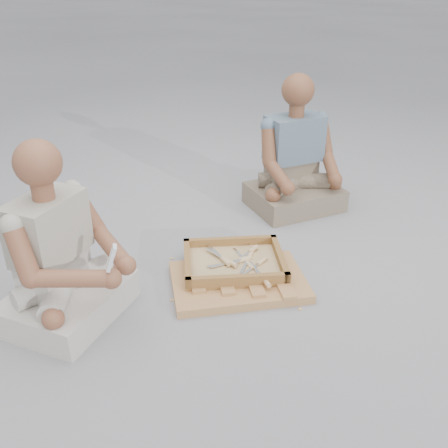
# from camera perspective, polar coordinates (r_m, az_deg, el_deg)

# --- Properties ---
(ground) EXTENTS (60.00, 60.00, 0.00)m
(ground) POSITION_cam_1_polar(r_m,az_deg,el_deg) (2.33, 2.00, -8.29)
(ground) COLOR #929397
(ground) RESTS_ON ground
(carved_panel) EXTENTS (0.72, 0.58, 0.04)m
(carved_panel) POSITION_cam_1_polar(r_m,az_deg,el_deg) (2.39, 1.66, -6.61)
(carved_panel) COLOR #AE7043
(carved_panel) RESTS_ON ground
(tool_tray) EXTENTS (0.55, 0.48, 0.06)m
(tool_tray) POSITION_cam_1_polar(r_m,az_deg,el_deg) (2.45, 1.14, -4.45)
(tool_tray) COLOR brown
(tool_tray) RESTS_ON carved_panel
(chisel_0) EXTENTS (0.06, 0.22, 0.02)m
(chisel_0) POSITION_cam_1_polar(r_m,az_deg,el_deg) (2.50, 2.95, -3.65)
(chisel_0) COLOR silver
(chisel_0) RESTS_ON tool_tray
(chisel_1) EXTENTS (0.12, 0.20, 0.02)m
(chisel_1) POSITION_cam_1_polar(r_m,az_deg,el_deg) (2.32, 4.60, -6.35)
(chisel_1) COLOR silver
(chisel_1) RESTS_ON tool_tray
(chisel_2) EXTENTS (0.12, 0.20, 0.02)m
(chisel_2) POSITION_cam_1_polar(r_m,az_deg,el_deg) (2.52, 3.08, -3.09)
(chisel_2) COLOR silver
(chisel_2) RESTS_ON tool_tray
(chisel_3) EXTENTS (0.21, 0.11, 0.02)m
(chisel_3) POSITION_cam_1_polar(r_m,az_deg,el_deg) (2.45, 1.71, -4.29)
(chisel_3) COLOR silver
(chisel_3) RESTS_ON tool_tray
(chisel_4) EXTENTS (0.13, 0.20, 0.02)m
(chisel_4) POSITION_cam_1_polar(r_m,az_deg,el_deg) (2.44, 2.76, -4.55)
(chisel_4) COLOR silver
(chisel_4) RESTS_ON tool_tray
(chisel_5) EXTENTS (0.14, 0.19, 0.02)m
(chisel_5) POSITION_cam_1_polar(r_m,az_deg,el_deg) (2.44, 4.04, -4.52)
(chisel_5) COLOR silver
(chisel_5) RESTS_ON tool_tray
(chisel_6) EXTENTS (0.14, 0.19, 0.02)m
(chisel_6) POSITION_cam_1_polar(r_m,az_deg,el_deg) (2.45, -0.05, -4.07)
(chisel_6) COLOR silver
(chisel_6) RESTS_ON tool_tray
(chisel_7) EXTENTS (0.20, 0.13, 0.02)m
(chisel_7) POSITION_cam_1_polar(r_m,az_deg,el_deg) (2.46, 1.92, -4.11)
(chisel_7) COLOR silver
(chisel_7) RESTS_ON tool_tray
(chisel_8) EXTENTS (0.17, 0.16, 0.02)m
(chisel_8) POSITION_cam_1_polar(r_m,az_deg,el_deg) (2.43, 0.45, -4.25)
(chisel_8) COLOR silver
(chisel_8) RESTS_ON tool_tray
(wood_chip_0) EXTENTS (0.02, 0.02, 0.00)m
(wood_chip_0) POSITION_cam_1_polar(r_m,az_deg,el_deg) (2.34, -3.83, -8.08)
(wood_chip_0) COLOR #DCBC81
(wood_chip_0) RESTS_ON ground
(wood_chip_1) EXTENTS (0.02, 0.02, 0.00)m
(wood_chip_1) POSITION_cam_1_polar(r_m,az_deg,el_deg) (2.46, -3.87, -6.18)
(wood_chip_1) COLOR #DCBC81
(wood_chip_1) RESTS_ON ground
(wood_chip_2) EXTENTS (0.02, 0.02, 0.00)m
(wood_chip_2) POSITION_cam_1_polar(r_m,az_deg,el_deg) (2.47, 1.18, -5.89)
(wood_chip_2) COLOR #DCBC81
(wood_chip_2) RESTS_ON ground
(wood_chip_3) EXTENTS (0.02, 0.02, 0.00)m
(wood_chip_3) POSITION_cam_1_polar(r_m,az_deg,el_deg) (2.59, -4.08, -4.22)
(wood_chip_3) COLOR #DCBC81
(wood_chip_3) RESTS_ON ground
(wood_chip_4) EXTENTS (0.02, 0.02, 0.00)m
(wood_chip_4) POSITION_cam_1_polar(r_m,az_deg,el_deg) (2.31, -5.93, -8.64)
(wood_chip_4) COLOR #DCBC81
(wood_chip_4) RESTS_ON ground
(wood_chip_5) EXTENTS (0.02, 0.02, 0.00)m
(wood_chip_5) POSITION_cam_1_polar(r_m,az_deg,el_deg) (2.68, -1.68, -2.98)
(wood_chip_5) COLOR #DCBC81
(wood_chip_5) RESTS_ON ground
(wood_chip_6) EXTENTS (0.02, 0.02, 0.00)m
(wood_chip_6) POSITION_cam_1_polar(r_m,az_deg,el_deg) (2.57, -2.05, -4.46)
(wood_chip_6) COLOR #DCBC81
(wood_chip_6) RESTS_ON ground
(wood_chip_7) EXTENTS (0.02, 0.02, 0.00)m
(wood_chip_7) POSITION_cam_1_polar(r_m,az_deg,el_deg) (2.78, 4.97, -1.87)
(wood_chip_7) COLOR #DCBC81
(wood_chip_7) RESTS_ON ground
(wood_chip_8) EXTENTS (0.02, 0.02, 0.00)m
(wood_chip_8) POSITION_cam_1_polar(r_m,az_deg,el_deg) (2.71, 0.72, -2.58)
(wood_chip_8) COLOR #DCBC81
(wood_chip_8) RESTS_ON ground
(wood_chip_9) EXTENTS (0.02, 0.02, 0.00)m
(wood_chip_9) POSITION_cam_1_polar(r_m,az_deg,el_deg) (2.50, 7.70, -5.76)
(wood_chip_9) COLOR #DCBC81
(wood_chip_9) RESTS_ON ground
(wood_chip_10) EXTENTS (0.02, 0.02, 0.00)m
(wood_chip_10) POSITION_cam_1_polar(r_m,az_deg,el_deg) (2.27, 8.68, -9.58)
(wood_chip_10) COLOR #DCBC81
(wood_chip_10) RESTS_ON ground
(wood_chip_11) EXTENTS (0.02, 0.02, 0.00)m
(wood_chip_11) POSITION_cam_1_polar(r_m,az_deg,el_deg) (2.62, -6.01, -3.95)
(wood_chip_11) COLOR #DCBC81
(wood_chip_11) RESTS_ON ground
(wood_chip_12) EXTENTS (0.02, 0.02, 0.00)m
(wood_chip_12) POSITION_cam_1_polar(r_m,az_deg,el_deg) (2.51, 5.24, -5.41)
(wood_chip_12) COLOR #DCBC81
(wood_chip_12) RESTS_ON ground
(wood_chip_13) EXTENTS (0.02, 0.02, 0.00)m
(wood_chip_13) POSITION_cam_1_polar(r_m,az_deg,el_deg) (2.30, 3.98, -8.70)
(wood_chip_13) COLOR #DCBC81
(wood_chip_13) RESTS_ON ground
(craftsman) EXTENTS (0.59, 0.60, 0.79)m
(craftsman) POSITION_cam_1_polar(r_m,az_deg,el_deg) (2.18, -18.09, -4.09)
(craftsman) COLOR beige
(craftsman) RESTS_ON ground
(companion) EXTENTS (0.67, 0.63, 0.82)m
(companion) POSITION_cam_1_polar(r_m,az_deg,el_deg) (3.10, 8.13, 6.64)
(companion) COLOR gray
(companion) RESTS_ON ground
(mobile_phone) EXTENTS (0.06, 0.06, 0.10)m
(mobile_phone) POSITION_cam_1_polar(r_m,az_deg,el_deg) (1.92, -12.75, -3.79)
(mobile_phone) COLOR silver
(mobile_phone) RESTS_ON craftsman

